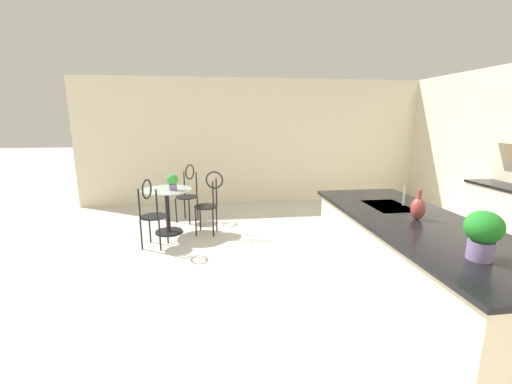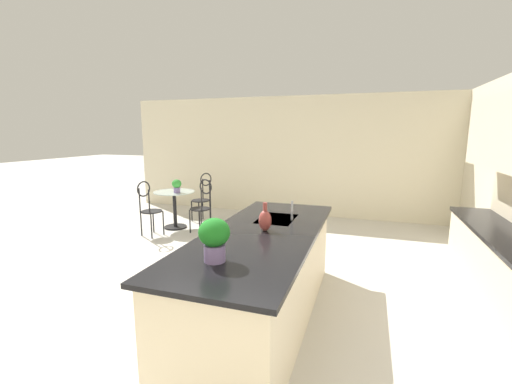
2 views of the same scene
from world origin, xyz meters
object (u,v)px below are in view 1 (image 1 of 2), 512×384
at_px(potted_plant_counter_far, 483,232).
at_px(vase_on_counter, 418,208).
at_px(chair_toward_desk, 188,190).
at_px(chair_near_window, 209,200).
at_px(potted_plant_on_table, 173,181).
at_px(chair_by_island, 151,210).
at_px(bistro_table, 167,207).

xyz_separation_m(potted_plant_counter_far, vase_on_counter, (-0.90, 0.13, -0.08)).
bearing_deg(vase_on_counter, potted_plant_counter_far, -7.98).
bearing_deg(chair_toward_desk, potted_plant_counter_far, 28.73).
relative_size(chair_near_window, potted_plant_on_table, 4.06).
height_order(chair_near_window, potted_plant_counter_far, potted_plant_counter_far).
xyz_separation_m(chair_near_window, chair_toward_desk, (-0.78, -0.40, 0.00)).
relative_size(chair_by_island, potted_plant_counter_far, 3.07).
distance_m(chair_near_window, potted_plant_on_table, 0.65).
distance_m(chair_toward_desk, potted_plant_on_table, 0.81).
xyz_separation_m(potted_plant_on_table, potted_plant_counter_far, (3.39, 2.43, 0.23)).
xyz_separation_m(chair_by_island, potted_plant_on_table, (-0.56, 0.25, 0.31)).
relative_size(bistro_table, potted_plant_on_table, 3.12).
distance_m(bistro_table, vase_on_counter, 3.76).
bearing_deg(vase_on_counter, chair_near_window, -140.83).
xyz_separation_m(chair_toward_desk, potted_plant_counter_far, (4.12, 2.26, 0.54)).
distance_m(bistro_table, chair_by_island, 0.67).
xyz_separation_m(chair_near_window, potted_plant_on_table, (-0.05, -0.57, 0.31)).
xyz_separation_m(chair_near_window, vase_on_counter, (2.44, 1.99, 0.46)).
height_order(chair_by_island, vase_on_counter, vase_on_counter).
height_order(potted_plant_on_table, potted_plant_counter_far, potted_plant_counter_far).
bearing_deg(chair_toward_desk, vase_on_counter, 36.52).
distance_m(bistro_table, potted_plant_on_table, 0.46).
distance_m(chair_toward_desk, potted_plant_counter_far, 4.73).
height_order(bistro_table, potted_plant_counter_far, potted_plant_counter_far).
height_order(bistro_table, potted_plant_on_table, potted_plant_on_table).
bearing_deg(chair_near_window, potted_plant_on_table, -95.03).
distance_m(chair_by_island, potted_plant_on_table, 0.69).
xyz_separation_m(chair_by_island, vase_on_counter, (1.93, 2.81, 0.46)).
bearing_deg(potted_plant_on_table, vase_on_counter, 45.76).
bearing_deg(potted_plant_on_table, bistro_table, -124.47).
height_order(potted_plant_on_table, vase_on_counter, vase_on_counter).
height_order(chair_by_island, chair_toward_desk, same).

